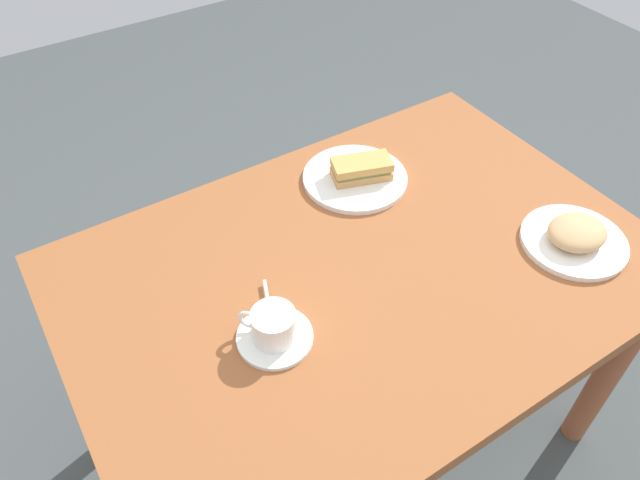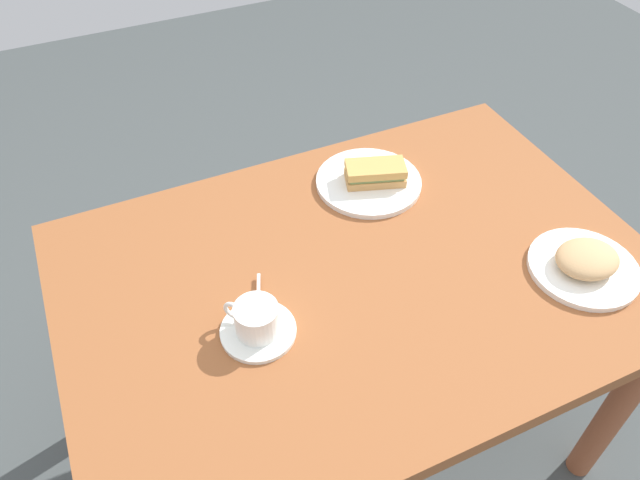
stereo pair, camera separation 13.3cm
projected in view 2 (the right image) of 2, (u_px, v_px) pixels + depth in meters
The scene contains 9 objects.
ground_plane at pixel (349, 433), 1.84m from camera, with size 6.00×6.00×0.00m, color #454B4B.
dining_table at pixel (358, 299), 1.38m from camera, with size 1.28×0.88×0.74m.
sandwich_plate at pixel (369, 182), 1.51m from camera, with size 0.27×0.27×0.01m, color white.
sandwich_front at pixel (375, 173), 1.49m from camera, with size 0.16×0.11×0.05m.
coffee_saucer at pixel (258, 331), 1.19m from camera, with size 0.15×0.15×0.01m, color white.
coffee_cup at pixel (256, 318), 1.16m from camera, with size 0.10×0.10×0.07m.
spoon at pixel (258, 298), 1.24m from camera, with size 0.05×0.10×0.01m.
side_plate at pixel (583, 268), 1.31m from camera, with size 0.24×0.24×0.01m, color white.
side_food_pile at pixel (587, 259), 1.29m from camera, with size 0.14×0.12×0.04m, color tan.
Camera 2 is at (0.44, 0.77, 1.72)m, focal length 33.79 mm.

